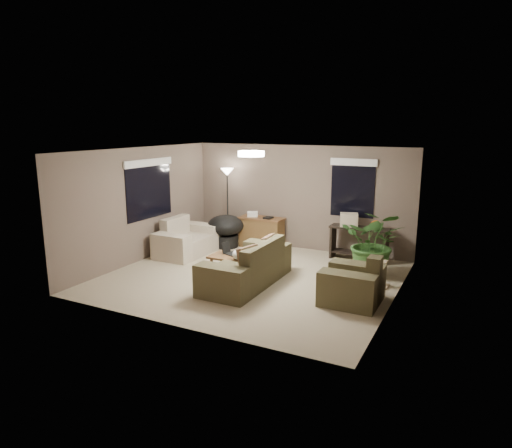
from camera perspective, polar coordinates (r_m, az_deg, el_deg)
The scene contains 20 objects.
room_shell at distance 8.81m, azimuth -0.59°, elevation 1.02°, with size 5.50×5.50×5.50m.
main_sofa at distance 8.69m, azimuth -0.96°, elevation -5.65°, with size 0.95×2.20×0.85m.
throw_pillows at distance 8.48m, azimuth 0.56°, elevation -3.61°, with size 0.34×1.38×0.47m.
loveseat at distance 10.80m, azimuth -8.71°, elevation -2.16°, with size 0.90×1.60×0.85m.
armchair at distance 8.01m, azimuth 12.02°, elevation -7.51°, with size 0.95×1.00×0.85m.
coffee_table at distance 9.08m, azimuth -2.67°, elevation -4.44°, with size 1.00×0.55×0.42m.
laptop at distance 9.21m, azimuth -3.29°, elevation -3.42°, with size 0.41×0.34×0.24m.
plastic_bag at distance 8.82m, azimuth -2.03°, elevation -3.83°, with size 0.30×0.27×0.21m, color white.
desk at distance 11.23m, azimuth 0.70°, elevation -1.03°, with size 1.10×0.50×0.75m.
desk_papers at distance 11.19m, azimuth -0.03°, elevation 1.15°, with size 0.71×0.31×0.12m.
console_table at distance 10.43m, azimuth 12.75°, elevation -2.06°, with size 1.30×0.40×0.75m.
pumpkin at distance 10.26m, azimuth 14.75°, elevation -0.08°, with size 0.23×0.23×0.19m, color orange.
cardboard_box at distance 10.39m, azimuth 11.54°, elevation 0.52°, with size 0.38×0.29×0.29m, color beige.
papasan_chair at distance 11.27m, azimuth -3.79°, elevation -0.55°, with size 1.18×1.18×0.80m.
floor_lamp at distance 11.42m, azimuth -3.62°, elevation 5.40°, with size 0.32×0.32×1.91m.
ceiling_fixture at distance 8.65m, azimuth -0.61°, elevation 8.77°, with size 0.50×0.50×0.10m, color white.
houseplant at distance 9.40m, azimuth 14.56°, elevation -3.16°, with size 1.22×1.36×1.06m, color #2D5923.
cat_scratching_post at distance 8.89m, azimuth 15.26°, elevation -6.22°, with size 0.32×0.32×0.50m.
window_left at distance 10.48m, azimuth -13.23°, elevation 5.49°, with size 0.05×1.56×1.33m.
window_back at distance 10.55m, azimuth 12.03°, elevation 5.60°, with size 1.06×0.05×1.33m.
Camera 1 is at (3.98, -7.66, 2.99)m, focal length 32.00 mm.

